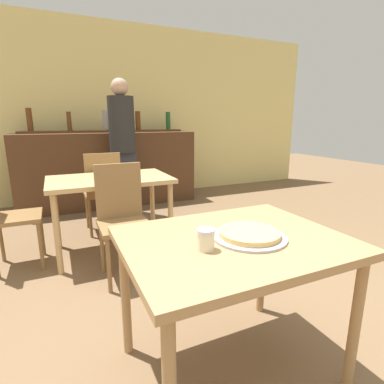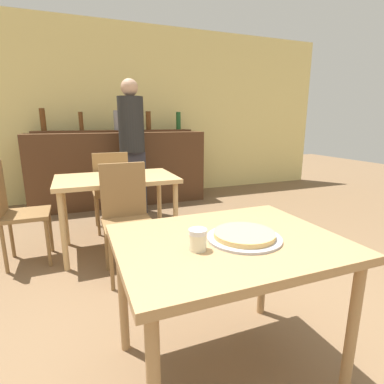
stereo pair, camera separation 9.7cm
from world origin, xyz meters
TOP-DOWN VIEW (x-y plane):
  - ground_plane at (0.00, 0.00)m, footprint 16.00×16.00m
  - wall_back at (0.00, 4.03)m, footprint 8.00×0.05m
  - dining_table_near at (0.00, 0.00)m, footprint 1.04×0.81m
  - dining_table_far at (-0.28, 1.78)m, footprint 1.14×0.72m
  - bar_counter at (0.00, 3.53)m, footprint 2.60×0.56m
  - bar_back_shelf at (0.01, 3.67)m, footprint 2.39×0.24m
  - chair_far_side_front at (-0.28, 1.25)m, footprint 0.40×0.40m
  - chair_far_side_back at (-0.28, 2.31)m, footprint 0.40×0.40m
  - chair_far_side_left at (-1.18, 1.78)m, footprint 0.40×0.40m
  - pizza_tray at (0.07, -0.04)m, footprint 0.35×0.35m
  - cheese_shaker at (-0.18, -0.07)m, footprint 0.08×0.08m
  - person_standing at (0.10, 2.95)m, footprint 0.34×0.34m

SIDE VIEW (x-z plane):
  - ground_plane at x=0.00m, z-range 0.00..0.00m
  - chair_far_side_front at x=-0.28m, z-range 0.07..1.02m
  - chair_far_side_back at x=-0.28m, z-range 0.07..1.02m
  - chair_far_side_left at x=-1.18m, z-range 0.07..1.02m
  - bar_counter at x=0.00m, z-range 0.00..1.11m
  - dining_table_near at x=0.00m, z-range 0.29..1.03m
  - dining_table_far at x=-0.28m, z-range 0.29..1.04m
  - pizza_tray at x=0.07m, z-range 0.74..0.78m
  - cheese_shaker at x=-0.18m, z-range 0.75..0.84m
  - person_standing at x=0.10m, z-range 0.08..1.90m
  - bar_back_shelf at x=0.01m, z-range 1.00..1.35m
  - wall_back at x=0.00m, z-range 0.00..2.80m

